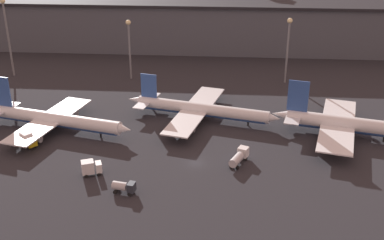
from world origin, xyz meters
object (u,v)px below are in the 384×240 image
Objects in this scene: service_vehicle_2 at (28,139)px; service_vehicle_3 at (91,167)px; airplane_2 at (342,124)px; service_vehicle_1 at (239,157)px; airplane_0 at (54,119)px; airplane_1 at (200,109)px; service_vehicle_0 at (124,187)px.

service_vehicle_3 is (20.29, -12.97, -0.03)m from service_vehicle_2.
airplane_2 is 7.37× the size of service_vehicle_3.
airplane_2 reaches higher than service_vehicle_1.
service_vehicle_1 is (51.44, -15.13, -1.55)m from airplane_0.
airplane_1 reaches higher than service_vehicle_1.
airplane_0 is 1.00× the size of airplane_1.
airplane_2 reaches higher than service_vehicle_3.
airplane_2 is at bearing 2.13° from airplane_1.
airplane_1 is at bearing -177.87° from airplane_2.
airplane_2 is 7.13× the size of service_vehicle_0.
service_vehicle_2 is at bearing 108.84° from service_vehicle_1.
service_vehicle_0 is (-14.19, -40.97, -1.54)m from airplane_1.
service_vehicle_2 is (-29.62, 20.10, 0.43)m from service_vehicle_0.
service_vehicle_0 is 1.03× the size of service_vehicle_2.
airplane_0 is at bearing -151.41° from airplane_1.
service_vehicle_3 is at bearing 152.98° from service_vehicle_0.
airplane_0 is 79.48m from airplane_2.
service_vehicle_2 is at bearing -157.43° from airplane_2.
airplane_2 reaches higher than service_vehicle_0.
airplane_1 reaches higher than service_vehicle_3.
service_vehicle_2 is (-54.99, 4.87, 0.26)m from service_vehicle_1.
service_vehicle_0 is (26.08, -30.36, -1.72)m from airplane_0.
service_vehicle_3 is at bearing -40.38° from airplane_0.
airplane_0 reaches higher than service_vehicle_3.
service_vehicle_0 is at bearing -134.55° from airplane_2.
service_vehicle_2 is (-43.81, -20.87, -1.11)m from airplane_1.
service_vehicle_3 is (-62.69, -25.74, -1.63)m from airplane_2.
service_vehicle_3 is (-9.33, 7.13, 0.40)m from service_vehicle_0.
service_vehicle_2 reaches higher than service_vehicle_0.
service_vehicle_1 is (-28.00, -17.63, -1.86)m from airplane_2.
service_vehicle_0 is at bearing 144.88° from service_vehicle_1.
airplane_2 is 33.14m from service_vehicle_1.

